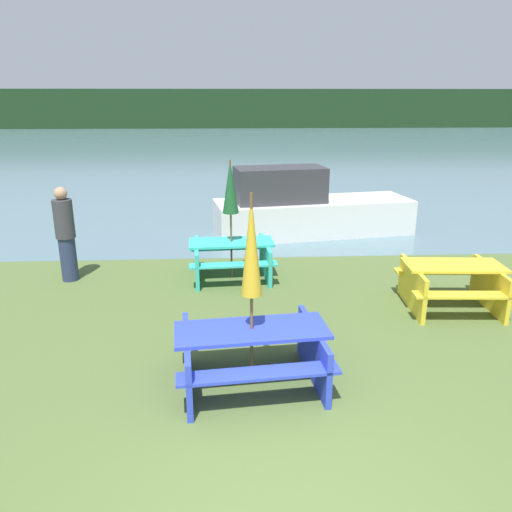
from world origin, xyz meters
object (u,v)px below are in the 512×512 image
(person, at_px, (66,234))
(picnic_table_blue, at_px, (252,350))
(picnic_table_yellow, at_px, (452,282))
(umbrella_gold, at_px, (251,247))
(umbrella_darkgreen, at_px, (230,188))
(boat, at_px, (306,210))
(picnic_table_teal, at_px, (231,256))

(person, bearing_deg, picnic_table_blue, -48.82)
(picnic_table_blue, distance_m, picnic_table_yellow, 4.03)
(umbrella_gold, height_order, umbrella_darkgreen, umbrella_gold)
(umbrella_gold, height_order, person, umbrella_gold)
(umbrella_gold, distance_m, person, 5.14)
(boat, relative_size, person, 2.85)
(picnic_table_yellow, distance_m, picnic_table_teal, 4.00)
(picnic_table_blue, relative_size, picnic_table_yellow, 1.19)
(picnic_table_teal, relative_size, umbrella_gold, 0.71)
(picnic_table_teal, bearing_deg, person, 179.63)
(picnic_table_yellow, bearing_deg, person, 166.03)
(picnic_table_blue, relative_size, picnic_table_teal, 1.16)
(umbrella_darkgreen, relative_size, boat, 0.44)
(umbrella_darkgreen, distance_m, person, 3.23)
(picnic_table_teal, xyz_separation_m, umbrella_gold, (0.23, -3.80, 1.32))
(picnic_table_blue, relative_size, person, 1.09)
(picnic_table_blue, height_order, person, person)
(person, bearing_deg, picnic_table_teal, -0.37)
(picnic_table_blue, xyz_separation_m, umbrella_darkgreen, (-0.23, 3.80, 1.31))
(picnic_table_blue, bearing_deg, umbrella_gold, 75.96)
(picnic_table_yellow, relative_size, boat, 0.32)
(picnic_table_yellow, relative_size, person, 0.91)
(picnic_table_blue, xyz_separation_m, picnic_table_teal, (-0.23, 3.80, -0.02))
(picnic_table_yellow, xyz_separation_m, umbrella_darkgreen, (-3.64, 1.66, 1.31))
(picnic_table_teal, bearing_deg, picnic_table_blue, -86.60)
(picnic_table_teal, height_order, person, person)
(picnic_table_yellow, xyz_separation_m, umbrella_gold, (-3.41, -2.14, 1.30))
(umbrella_gold, bearing_deg, umbrella_darkgreen, 93.40)
(picnic_table_teal, relative_size, boat, 0.33)
(umbrella_darkgreen, xyz_separation_m, person, (-3.11, 0.02, -0.86))
(boat, height_order, person, person)
(picnic_table_teal, relative_size, umbrella_darkgreen, 0.74)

